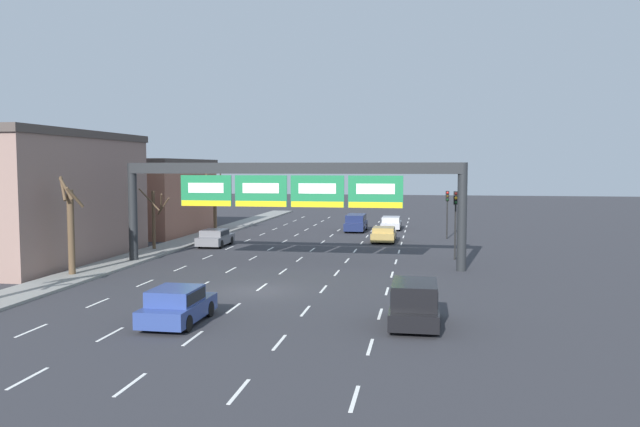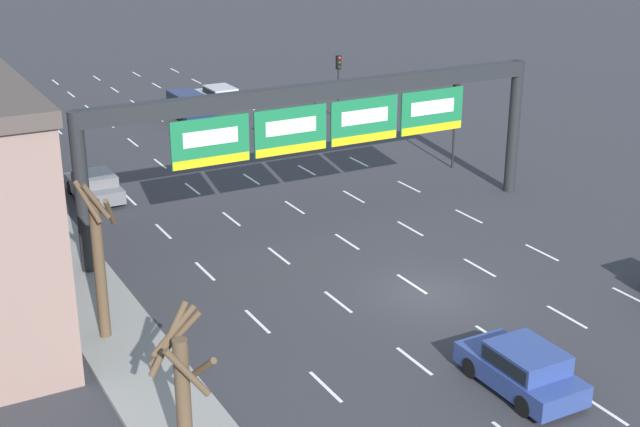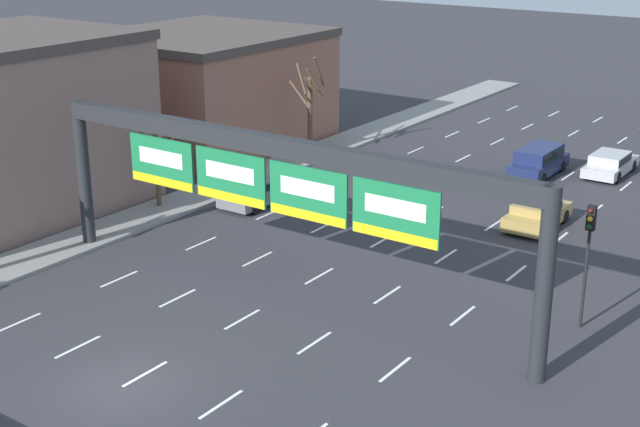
# 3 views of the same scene
# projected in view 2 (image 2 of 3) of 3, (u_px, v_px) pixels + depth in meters

# --- Properties ---
(ground_plane) EXTENTS (220.00, 220.00, 0.00)m
(ground_plane) POSITION_uv_depth(u_px,v_px,m) (427.00, 294.00, 33.73)
(ground_plane) COLOR #333338
(sidewalk_left) EXTENTS (2.80, 110.00, 0.15)m
(sidewalk_left) POSITION_uv_depth(u_px,v_px,m) (138.00, 364.00, 28.62)
(sidewalk_left) COLOR gray
(sidewalk_left) RESTS_ON ground_plane
(lane_dashes) EXTENTS (13.32, 67.00, 0.01)m
(lane_dashes) POSITION_uv_depth(u_px,v_px,m) (272.00, 193.00, 44.85)
(lane_dashes) COLOR white
(lane_dashes) RESTS_ON ground_plane
(sign_gantry) EXTENTS (21.98, 0.70, 6.62)m
(sign_gantry) POSITION_uv_depth(u_px,v_px,m) (325.00, 115.00, 38.50)
(sign_gantry) COLOR #232628
(sign_gantry) RESTS_ON ground_plane
(car_gold) EXTENTS (1.97, 4.30, 1.28)m
(car_gold) POSITION_uv_depth(u_px,v_px,m) (287.00, 130.00, 53.80)
(car_gold) COLOR #A88947
(car_gold) RESTS_ON ground_plane
(suv_navy) EXTENTS (1.93, 4.80, 1.67)m
(suv_navy) POSITION_uv_depth(u_px,v_px,m) (187.00, 104.00, 59.07)
(suv_navy) COLOR #19234C
(suv_navy) RESTS_ON ground_plane
(car_blue) EXTENTS (1.97, 4.16, 1.49)m
(car_blue) POSITION_uv_depth(u_px,v_px,m) (523.00, 367.00, 27.03)
(car_blue) COLOR navy
(car_blue) RESTS_ON ground_plane
(car_silver) EXTENTS (1.93, 4.71, 1.31)m
(car_silver) POSITION_uv_depth(u_px,v_px,m) (220.00, 95.00, 62.64)
(car_silver) COLOR #B7B7BC
(car_silver) RESTS_ON ground_plane
(car_grey) EXTENTS (1.96, 4.30, 1.35)m
(car_grey) POSITION_uv_depth(u_px,v_px,m) (94.00, 185.00, 43.73)
(car_grey) COLOR slate
(car_grey) RESTS_ON ground_plane
(traffic_light_near_gantry) EXTENTS (0.30, 0.35, 4.69)m
(traffic_light_near_gantry) POSITION_uv_depth(u_px,v_px,m) (455.00, 108.00, 47.67)
(traffic_light_near_gantry) COLOR black
(traffic_light_near_gantry) RESTS_ON ground_plane
(traffic_light_mid_block) EXTENTS (0.30, 0.35, 4.23)m
(traffic_light_mid_block) POSITION_uv_depth(u_px,v_px,m) (339.00, 74.00, 57.96)
(traffic_light_mid_block) COLOR black
(traffic_light_mid_block) RESTS_ON ground_plane
(tree_bare_closest) EXTENTS (1.61, 1.52, 4.36)m
(tree_bare_closest) POSITION_uv_depth(u_px,v_px,m) (182.00, 384.00, 22.99)
(tree_bare_closest) COLOR brown
(tree_bare_closest) RESTS_ON sidewalk_left
(tree_bare_second) EXTENTS (1.41, 1.07, 5.67)m
(tree_bare_second) POSITION_uv_depth(u_px,v_px,m) (99.00, 260.00, 29.28)
(tree_bare_second) COLOR brown
(tree_bare_second) RESTS_ON sidewalk_left
(tree_bare_furthest) EXTENTS (2.02, 2.11, 4.61)m
(tree_bare_furthest) POSITION_uv_depth(u_px,v_px,m) (29.00, 177.00, 38.72)
(tree_bare_furthest) COLOR brown
(tree_bare_furthest) RESTS_ON sidewalk_left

